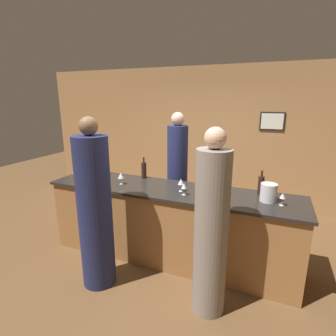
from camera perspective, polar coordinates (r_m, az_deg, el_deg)
ground_plane at (r=3.90m, az=0.33°, el=-18.70°), size 14.00×14.00×0.00m
back_wall at (r=5.57m, az=9.58°, el=6.82°), size 8.00×0.08×2.80m
bar_counter at (r=3.65m, az=0.35°, el=-12.02°), size 3.36×0.77×1.01m
bartender at (r=4.18m, az=2.04°, el=-2.34°), size 0.32×0.32×1.96m
guest_0 at (r=2.67m, az=9.35°, el=-13.47°), size 0.34×0.34×1.92m
guest_1 at (r=3.12m, az=-15.61°, el=-9.05°), size 0.39×0.39×1.98m
wine_bottle_0 at (r=3.89m, az=-5.26°, el=-0.41°), size 0.08×0.08×0.32m
wine_bottle_1 at (r=3.41m, az=19.56°, el=-3.49°), size 0.07×0.07×0.30m
wine_bottle_2 at (r=4.18m, az=-14.49°, el=0.03°), size 0.07×0.07×0.28m
ice_bucket at (r=3.22m, az=21.05°, el=-5.01°), size 0.19×0.19×0.21m
wine_glass_0 at (r=3.32m, az=2.84°, el=-3.06°), size 0.08×0.08×0.17m
wine_glass_1 at (r=4.03m, az=-19.60°, el=-0.73°), size 0.07×0.07×0.16m
wine_glass_2 at (r=4.03m, az=-17.66°, el=-0.58°), size 0.07×0.07×0.16m
wine_glass_3 at (r=3.20m, az=3.51°, el=-3.98°), size 0.07×0.07×0.15m
wine_glass_4 at (r=3.65m, az=-10.21°, el=-1.66°), size 0.08×0.08×0.16m
wine_glass_5 at (r=3.15m, az=23.68°, el=-5.69°), size 0.06×0.06×0.14m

